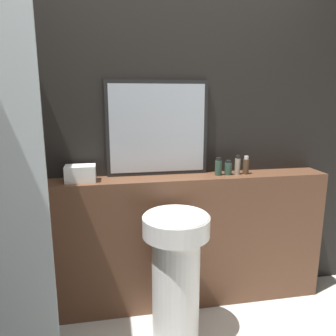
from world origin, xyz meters
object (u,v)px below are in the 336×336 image
object	(u,v)px
mirror	(157,129)
lotion_bottle	(237,166)
conditioner_bottle	(228,168)
towel_stack	(80,173)
shampoo_bottle	(218,167)
pedestal_sink	(176,272)
body_wash_bottle	(246,166)

from	to	relation	value
mirror	lotion_bottle	bearing A→B (deg)	-9.63
conditioner_bottle	lotion_bottle	world-z (taller)	lotion_bottle
towel_stack	shampoo_bottle	bearing A→B (deg)	0.00
mirror	lotion_bottle	xyz separation A→B (m)	(0.57, -0.10, -0.27)
mirror	shampoo_bottle	size ratio (longest dim) A/B	5.58
pedestal_sink	shampoo_bottle	xyz separation A→B (m)	(0.39, 0.38, 0.57)
towel_stack	shampoo_bottle	size ratio (longest dim) A/B	1.54
mirror	conditioner_bottle	bearing A→B (deg)	-10.94
mirror	shampoo_bottle	bearing A→B (deg)	-12.80
shampoo_bottle	lotion_bottle	world-z (taller)	lotion_bottle
conditioner_bottle	lotion_bottle	bearing A→B (deg)	0.00
pedestal_sink	towel_stack	world-z (taller)	towel_stack
conditioner_bottle	body_wash_bottle	world-z (taller)	body_wash_bottle
towel_stack	shampoo_bottle	xyz separation A→B (m)	(0.96, 0.00, 0.01)
towel_stack	shampoo_bottle	world-z (taller)	shampoo_bottle
towel_stack	body_wash_bottle	distance (m)	1.16
pedestal_sink	mirror	distance (m)	0.97
towel_stack	lotion_bottle	size ratio (longest dim) A/B	1.41
shampoo_bottle	towel_stack	bearing A→B (deg)	180.00
shampoo_bottle	lotion_bottle	bearing A→B (deg)	0.00
lotion_bottle	shampoo_bottle	bearing A→B (deg)	180.00
mirror	shampoo_bottle	xyz separation A→B (m)	(0.42, -0.10, -0.27)
pedestal_sink	shampoo_bottle	world-z (taller)	shampoo_bottle
conditioner_bottle	body_wash_bottle	distance (m)	0.14
towel_stack	pedestal_sink	bearing A→B (deg)	-33.97
towel_stack	conditioner_bottle	bearing A→B (deg)	-0.00
mirror	towel_stack	world-z (taller)	mirror
lotion_bottle	body_wash_bottle	world-z (taller)	lotion_bottle
mirror	conditioner_bottle	xyz separation A→B (m)	(0.50, -0.10, -0.28)
towel_stack	lotion_bottle	world-z (taller)	lotion_bottle
body_wash_bottle	mirror	bearing A→B (deg)	171.35
conditioner_bottle	body_wash_bottle	xyz separation A→B (m)	(0.13, 0.00, 0.01)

